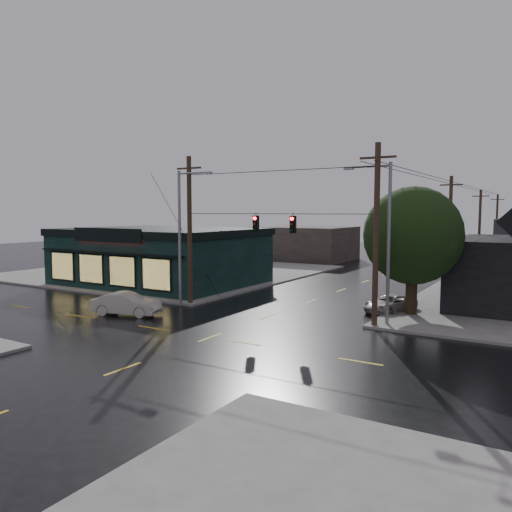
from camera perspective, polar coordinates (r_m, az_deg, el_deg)
The scene contains 15 objects.
ground_plane at distance 26.00m, azimuth -5.25°, elevation -9.26°, with size 160.00×160.00×0.00m, color black.
sidewalk_nw at distance 53.71m, azimuth -9.72°, elevation -1.76°, with size 28.00×28.00×0.15m, color slate.
pizza_shop at distance 44.90m, azimuth -10.85°, elevation 0.07°, with size 16.30×12.34×4.90m.
corner_tree at distance 31.86m, azimuth 17.50°, elevation 2.21°, with size 5.99×5.99×7.83m.
utility_pole_nw at distance 34.91m, azimuth -7.49°, elevation -5.56°, with size 2.00×0.32×10.15m, color black, non-canonical shape.
utility_pole_ne at distance 28.77m, azimuth 13.35°, elevation -7.96°, with size 2.00×0.32×10.15m, color black, non-canonical shape.
utility_pole_far_a at distance 49.38m, azimuth 21.08°, elevation -2.72°, with size 2.00×0.32×9.65m, color black, non-canonical shape.
utility_pole_far_b at distance 69.05m, azimuth 24.04°, elevation -0.68°, with size 2.00×0.32×9.15m, color black, non-canonical shape.
utility_pole_far_c at distance 88.86m, azimuth 25.68°, elevation 0.46°, with size 2.00×0.32×9.15m, color black, non-canonical shape.
span_signal_assembly at distance 30.61m, azimuth 2.08°, elevation 3.72°, with size 13.00×0.48×1.23m.
streetlight_nw at distance 34.56m, azimuth -8.61°, elevation -5.68°, with size 5.40×0.30×9.15m, color gray, non-canonical shape.
streetlight_ne at distance 29.28m, azimuth 14.72°, elevation -7.76°, with size 5.40×0.30×9.15m, color gray, non-canonical shape.
bg_building_west at distance 66.98m, azimuth 5.53°, elevation 1.47°, with size 12.00×10.00×4.40m, color #2F2922.
sedan_cream at distance 32.16m, azimuth -14.57°, elevation -5.33°, with size 1.49×4.28×1.41m, color #B7B0A1.
suv_silver at distance 33.18m, azimuth 15.04°, elevation -5.29°, with size 1.82×3.95×1.10m, color #9F9A93.
Camera 1 is at (15.03, -20.21, 6.45)m, focal length 35.00 mm.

